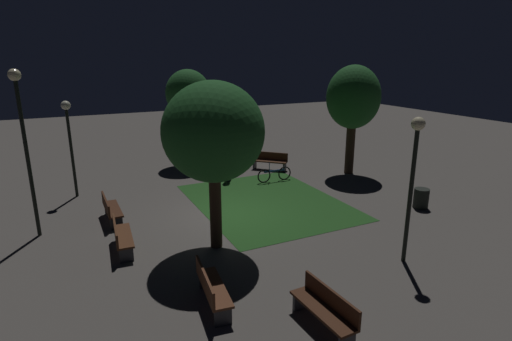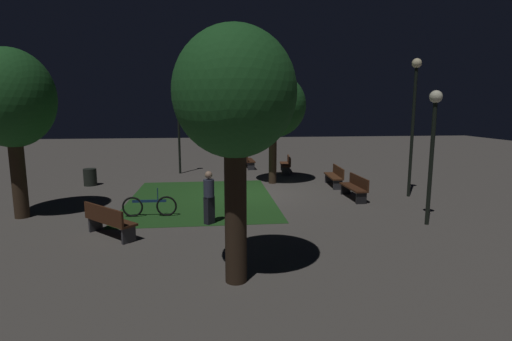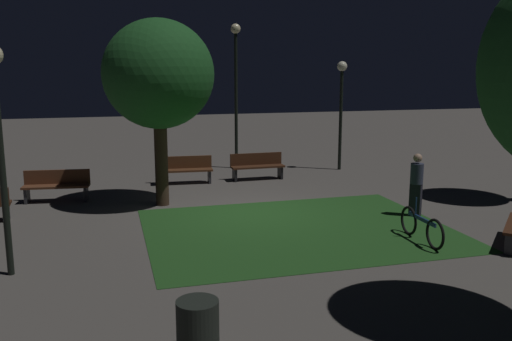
% 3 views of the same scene
% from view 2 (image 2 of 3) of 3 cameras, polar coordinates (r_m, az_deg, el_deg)
% --- Properties ---
extents(ground_plane, '(60.00, 60.00, 0.00)m').
position_cam_2_polar(ground_plane, '(15.69, -1.50, -3.52)').
color(ground_plane, '#56514C').
extents(grass_lawn, '(7.02, 5.41, 0.01)m').
position_cam_2_polar(grass_lawn, '(15.06, -7.99, -4.13)').
color(grass_lawn, '#23511E').
rests_on(grass_lawn, ground).
extents(bench_front_left, '(1.81, 0.50, 0.88)m').
position_cam_2_polar(bench_front_left, '(15.31, 14.34, -2.29)').
color(bench_front_left, '#422314').
rests_on(bench_front_left, ground).
extents(bench_path_side, '(1.83, 0.61, 0.88)m').
position_cam_2_polar(bench_path_side, '(17.59, 11.53, -0.71)').
color(bench_path_side, '#512D19').
rests_on(bench_path_side, ground).
extents(bench_front_right, '(1.61, 1.62, 0.88)m').
position_cam_2_polar(bench_front_right, '(11.23, -20.85, -6.79)').
color(bench_front_right, '#422314').
rests_on(bench_front_right, ground).
extents(bench_back_row, '(1.84, 0.69, 0.88)m').
position_cam_2_polar(bench_back_row, '(20.88, 4.49, 1.00)').
color(bench_back_row, brown).
rests_on(bench_back_row, ground).
extents(bench_near_trees, '(1.82, 0.56, 0.88)m').
position_cam_2_polar(bench_near_trees, '(22.40, -1.20, 1.59)').
color(bench_near_trees, '#422314').
rests_on(bench_near_trees, ground).
extents(tree_back_right, '(2.94, 2.94, 5.00)m').
position_cam_2_polar(tree_back_right, '(17.67, 2.51, 9.43)').
color(tree_back_right, '#38281C').
rests_on(tree_back_right, ground).
extents(tree_left_canopy, '(2.33, 2.33, 4.99)m').
position_cam_2_polar(tree_left_canopy, '(7.40, -3.15, 10.69)').
color(tree_left_canopy, '#2D2116').
rests_on(tree_left_canopy, ground).
extents(tree_tall_center, '(2.56, 2.56, 5.25)m').
position_cam_2_polar(tree_tall_center, '(14.11, -32.27, 8.72)').
color(tree_tall_center, '#38281C').
rests_on(tree_tall_center, ground).
extents(lamp_post_near_wall, '(0.36, 0.36, 3.95)m').
position_cam_2_polar(lamp_post_near_wall, '(12.36, 24.55, 5.02)').
color(lamp_post_near_wall, black).
rests_on(lamp_post_near_wall, ground).
extents(lamp_post_path_center, '(0.36, 0.36, 5.28)m').
position_cam_2_polar(lamp_post_path_center, '(16.13, 22.16, 8.74)').
color(lamp_post_path_center, black).
rests_on(lamp_post_path_center, ground).
extents(lamp_post_plaza_east, '(0.36, 0.36, 4.12)m').
position_cam_2_polar(lamp_post_plaza_east, '(20.74, -11.29, 7.33)').
color(lamp_post_plaza_east, black).
rests_on(lamp_post_plaza_east, ground).
extents(trash_bin, '(0.56, 0.56, 0.76)m').
position_cam_2_polar(trash_bin, '(18.90, -23.14, -0.90)').
color(trash_bin, black).
rests_on(trash_bin, ground).
extents(bicycle, '(0.10, 1.73, 0.93)m').
position_cam_2_polar(bicycle, '(12.93, -15.33, -5.06)').
color(bicycle, black).
rests_on(bicycle, ground).
extents(pedestrian, '(0.34, 0.34, 1.61)m').
position_cam_2_polar(pedestrian, '(11.67, -6.90, -3.78)').
color(pedestrian, black).
rests_on(pedestrian, ground).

